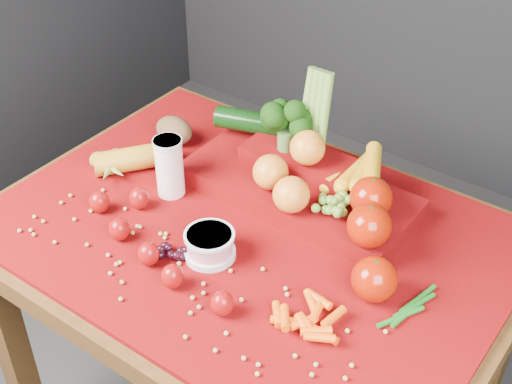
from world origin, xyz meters
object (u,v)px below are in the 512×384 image
Objects in this scene: table at (251,268)px; yogurt_bowl at (210,244)px; produce_mound at (311,182)px; milk_glass at (169,165)px.

table is 10.60× the size of yogurt_bowl.
yogurt_bowl is at bearing -99.08° from table.
table is 0.23m from produce_mound.
milk_glass is at bearing -151.85° from produce_mound.
table is at bearing -109.25° from produce_mound.
yogurt_bowl is 0.17× the size of produce_mound.
table is 1.83× the size of produce_mound.
produce_mound is at bearing 28.15° from milk_glass.
milk_glass reaches higher than yogurt_bowl.
yogurt_bowl reaches higher than table.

